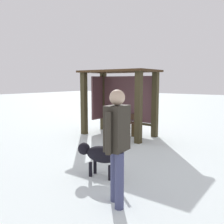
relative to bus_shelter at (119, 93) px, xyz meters
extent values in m
plane|color=white|center=(0.10, -0.18, -1.52)|extent=(60.00, 60.00, 0.00)
cube|color=#342D1A|center=(-1.05, -0.75, -0.40)|extent=(0.19, 0.19, 2.24)
cube|color=#342D1A|center=(1.24, -0.75, -0.40)|extent=(0.19, 0.19, 2.24)
cube|color=#342D1A|center=(-1.05, 0.38, -0.40)|extent=(0.19, 0.19, 2.24)
cube|color=#342D1A|center=(1.24, 0.38, -0.40)|extent=(0.19, 0.19, 2.24)
cube|color=#332212|center=(0.10, -0.18, 0.76)|extent=(2.68, 1.51, 0.07)
cube|color=#523338|center=(0.10, 0.38, -0.23)|extent=(2.10, 0.08, 1.65)
cube|color=#342D1A|center=(0.10, 0.36, -1.12)|extent=(2.10, 0.06, 0.08)
cube|color=#523338|center=(-1.05, 0.01, -0.23)|extent=(0.08, 0.62, 1.65)
cube|color=#493122|center=(0.10, 0.08, -1.06)|extent=(1.25, 0.36, 0.03)
cube|color=#493122|center=(0.10, 0.24, -0.86)|extent=(1.19, 0.04, 0.20)
cube|color=#322512|center=(0.62, 0.08, -1.30)|extent=(0.12, 0.31, 0.45)
cube|color=#322512|center=(-0.43, 0.08, -1.30)|extent=(0.12, 0.31, 0.45)
cube|color=#2D2821|center=(2.94, -4.28, -0.30)|extent=(0.29, 0.40, 0.69)
sphere|color=tan|center=(2.94, -4.28, 0.17)|extent=(0.24, 0.24, 0.24)
cylinder|color=#3C4066|center=(2.84, -4.20, -1.08)|extent=(0.15, 0.15, 0.88)
cylinder|color=#3C4066|center=(3.03, -4.36, -1.08)|extent=(0.15, 0.15, 0.88)
cylinder|color=#2D2821|center=(2.92, -4.04, -0.33)|extent=(0.10, 0.10, 0.62)
cylinder|color=#2D2821|center=(2.95, -4.52, -0.33)|extent=(0.10, 0.10, 0.62)
ellipsoid|color=black|center=(2.04, -3.53, -1.06)|extent=(0.73, 0.43, 0.34)
sphere|color=black|center=(1.62, -3.61, -0.99)|extent=(0.25, 0.25, 0.25)
cylinder|color=black|center=(2.43, -3.46, -1.01)|extent=(0.13, 0.07, 0.22)
cylinder|color=black|center=(1.80, -3.48, -1.37)|extent=(0.07, 0.07, 0.30)
cylinder|color=black|center=(1.84, -3.67, -1.37)|extent=(0.07, 0.07, 0.30)
cylinder|color=black|center=(2.24, -3.40, -1.37)|extent=(0.07, 0.07, 0.30)
cylinder|color=black|center=(2.27, -3.58, -1.37)|extent=(0.07, 0.07, 0.30)
camera|label=1|loc=(5.04, -7.24, 0.41)|focal=39.06mm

